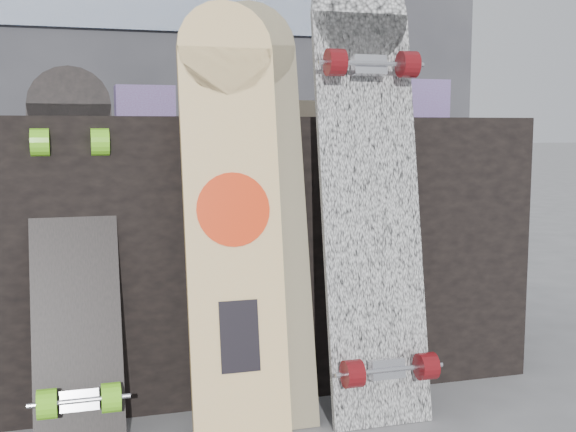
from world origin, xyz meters
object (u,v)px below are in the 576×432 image
object	(u,v)px
longboard_geisha	(232,204)
longboard_cascadia	(371,181)
longboard_celtic	(260,196)
skateboard_dark	(74,244)
vendor_table	(253,246)

from	to	relation	value
longboard_geisha	longboard_cascadia	distance (m)	0.37
longboard_geisha	longboard_cascadia	world-z (taller)	longboard_cascadia
longboard_celtic	longboard_cascadia	distance (m)	0.29
longboard_geisha	longboard_cascadia	bearing A→B (deg)	-2.76
longboard_celtic	longboard_geisha	bearing A→B (deg)	-147.88
longboard_cascadia	skateboard_dark	xyz separation A→B (m)	(-0.76, 0.10, -0.15)
longboard_geisha	longboard_cascadia	xyz separation A→B (m)	(0.37, -0.02, 0.05)
longboard_celtic	longboard_cascadia	bearing A→B (deg)	-14.19
vendor_table	longboard_celtic	bearing A→B (deg)	-100.63
longboard_cascadia	longboard_celtic	bearing A→B (deg)	165.81
longboard_celtic	skateboard_dark	size ratio (longest dim) A/B	1.19
skateboard_dark	longboard_cascadia	bearing A→B (deg)	-7.80
vendor_table	longboard_celtic	xyz separation A→B (m)	(-0.07, -0.36, 0.19)
longboard_cascadia	longboard_geisha	bearing A→B (deg)	177.24
longboard_geisha	longboard_celtic	size ratio (longest dim) A/B	0.99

